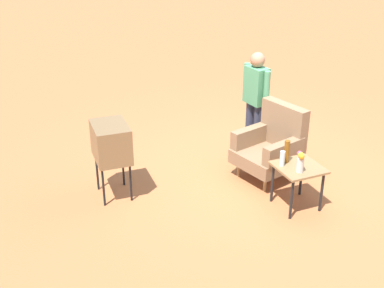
# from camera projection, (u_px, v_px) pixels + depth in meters

# --- Properties ---
(ground_plane) EXTENTS (60.00, 60.00, 0.00)m
(ground_plane) POSITION_uv_depth(u_px,v_px,m) (259.00, 169.00, 7.49)
(ground_plane) COLOR #B76B3D
(armchair) EXTENTS (0.93, 0.94, 1.06)m
(armchair) POSITION_uv_depth(u_px,v_px,m) (272.00, 145.00, 7.10)
(armchair) COLOR #937047
(armchair) RESTS_ON ground
(side_table) EXTENTS (0.56, 0.56, 0.58)m
(side_table) POSITION_uv_depth(u_px,v_px,m) (298.00, 172.00, 6.36)
(side_table) COLOR black
(side_table) RESTS_ON ground
(tv_on_stand) EXTENTS (0.62, 0.48, 1.03)m
(tv_on_stand) POSITION_uv_depth(u_px,v_px,m) (111.00, 143.00, 6.50)
(tv_on_stand) COLOR black
(tv_on_stand) RESTS_ON ground
(person_standing) EXTENTS (0.56, 0.27, 1.64)m
(person_standing) POSITION_uv_depth(u_px,v_px,m) (255.00, 98.00, 7.54)
(person_standing) COLOR #2D3347
(person_standing) RESTS_ON ground
(bottle_short_clear) EXTENTS (0.06, 0.06, 0.20)m
(bottle_short_clear) POSITION_uv_depth(u_px,v_px,m) (282.00, 159.00, 6.30)
(bottle_short_clear) COLOR silver
(bottle_short_clear) RESTS_ON side_table
(bottle_tall_amber) EXTENTS (0.07, 0.07, 0.30)m
(bottle_tall_amber) POSITION_uv_depth(u_px,v_px,m) (287.00, 151.00, 6.37)
(bottle_tall_amber) COLOR brown
(bottle_tall_amber) RESTS_ON side_table
(flower_vase) EXTENTS (0.14, 0.10, 0.27)m
(flower_vase) POSITION_uv_depth(u_px,v_px,m) (300.00, 161.00, 6.13)
(flower_vase) COLOR silver
(flower_vase) RESTS_ON side_table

